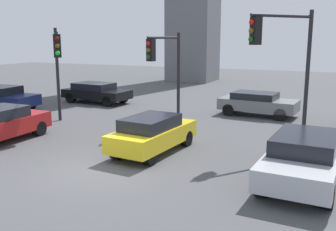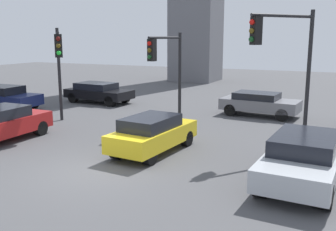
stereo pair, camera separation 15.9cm
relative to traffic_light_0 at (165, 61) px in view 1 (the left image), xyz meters
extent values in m
plane|color=#4C4C4F|center=(0.65, -6.95, -3.21)|extent=(84.68, 84.68, 0.00)
cylinder|color=black|center=(0.19, 1.28, -0.94)|extent=(0.16, 0.16, 4.54)
cylinder|color=black|center=(-0.01, -0.05, 1.08)|extent=(0.51, 2.67, 0.12)
cube|color=black|center=(-0.17, -1.13, 0.53)|extent=(0.36, 0.36, 1.00)
sphere|color=red|center=(-0.20, -1.32, 0.83)|extent=(0.20, 0.20, 0.20)
sphere|color=#594714|center=(-0.20, -1.32, 0.53)|extent=(0.20, 0.20, 0.20)
sphere|color=#14471E|center=(-0.20, -1.32, 0.23)|extent=(0.20, 0.20, 0.20)
cylinder|color=black|center=(6.56, -0.58, -0.53)|extent=(0.16, 0.16, 5.37)
cylinder|color=black|center=(5.64, -1.76, 1.89)|extent=(1.94, 2.45, 0.12)
cube|color=black|center=(4.87, -2.75, 1.34)|extent=(0.45, 0.45, 1.00)
sphere|color=red|center=(4.74, -2.91, 1.64)|extent=(0.20, 0.20, 0.20)
sphere|color=#594714|center=(4.74, -2.91, 1.34)|extent=(0.20, 0.20, 0.20)
sphere|color=#14471E|center=(4.74, -2.91, 1.04)|extent=(0.20, 0.20, 0.20)
cylinder|color=black|center=(-5.61, -1.06, -0.82)|extent=(0.16, 0.16, 4.78)
cylinder|color=black|center=(-4.49, -2.36, 1.29)|extent=(2.33, 2.68, 0.12)
cube|color=black|center=(-3.53, -3.47, 0.74)|extent=(0.45, 0.45, 1.00)
sphere|color=#4C0F0C|center=(-3.40, -3.62, 1.04)|extent=(0.20, 0.20, 0.20)
sphere|color=#594714|center=(-3.40, -3.62, 0.74)|extent=(0.20, 0.20, 0.20)
sphere|color=green|center=(-3.40, -3.62, 0.44)|extent=(0.20, 0.20, 0.20)
cube|color=navy|center=(-10.88, -0.07, -2.58)|extent=(4.61, 2.18, 0.64)
cylinder|color=black|center=(-9.37, 0.82, -2.90)|extent=(0.63, 0.38, 0.62)
cylinder|color=black|center=(-9.31, -0.82, -2.90)|extent=(0.63, 0.38, 0.62)
cube|color=black|center=(-6.98, 4.38, -2.59)|extent=(4.61, 2.28, 0.56)
cube|color=black|center=(-7.21, 4.39, -2.12)|extent=(2.63, 1.91, 0.48)
cylinder|color=black|center=(-5.40, 5.08, -2.87)|extent=(0.70, 0.40, 0.68)
cylinder|color=black|center=(-5.52, 3.46, -2.87)|extent=(0.70, 0.40, 0.68)
cylinder|color=black|center=(-8.45, 5.29, -2.87)|extent=(0.70, 0.40, 0.68)
cylinder|color=black|center=(-8.56, 3.67, -2.87)|extent=(0.70, 0.40, 0.68)
cube|color=yellow|center=(1.46, -4.23, -2.57)|extent=(2.06, 4.21, 0.65)
cube|color=black|center=(1.44, -4.43, -2.04)|extent=(1.70, 2.41, 0.50)
cylinder|color=black|center=(0.89, -2.78, -2.90)|extent=(0.36, 0.65, 0.63)
cylinder|color=black|center=(2.28, -2.91, -2.90)|extent=(0.36, 0.65, 0.63)
cylinder|color=black|center=(0.64, -5.54, -2.90)|extent=(0.36, 0.65, 0.63)
cylinder|color=black|center=(2.02, -5.67, -2.90)|extent=(0.36, 0.65, 0.63)
cube|color=slate|center=(3.71, 4.42, -2.57)|extent=(4.35, 2.23, 0.61)
cube|color=black|center=(3.50, 4.44, -2.10)|extent=(2.49, 1.84, 0.40)
cylinder|color=black|center=(5.20, 5.05, -2.88)|extent=(0.70, 0.39, 0.67)
cylinder|color=black|center=(5.06, 3.53, -2.88)|extent=(0.70, 0.39, 0.67)
cylinder|color=black|center=(2.35, 5.31, -2.88)|extent=(0.70, 0.39, 0.67)
cylinder|color=black|center=(2.22, 3.79, -2.88)|extent=(0.70, 0.39, 0.67)
cube|color=maroon|center=(-5.08, -5.47, -2.54)|extent=(1.84, 4.23, 0.68)
cylinder|color=black|center=(-5.83, -4.04, -2.89)|extent=(0.33, 0.65, 0.65)
cylinder|color=black|center=(-4.34, -4.03, -2.89)|extent=(0.33, 0.65, 0.65)
cube|color=#ADB2B7|center=(6.98, -5.25, -2.56)|extent=(2.28, 4.80, 0.63)
cube|color=black|center=(7.00, -5.02, -2.02)|extent=(1.92, 2.73, 0.53)
cylinder|color=black|center=(7.71, -6.89, -2.88)|extent=(0.40, 0.69, 0.67)
cylinder|color=black|center=(6.07, -6.79, -2.88)|extent=(0.40, 0.69, 0.67)
cylinder|color=black|center=(6.26, -3.61, -2.88)|extent=(0.40, 0.69, 0.67)
camera|label=1|loc=(7.82, -17.07, 1.12)|focal=41.54mm
camera|label=2|loc=(7.96, -17.01, 1.12)|focal=41.54mm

